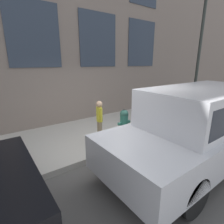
% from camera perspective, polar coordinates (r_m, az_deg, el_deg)
% --- Properties ---
extents(ground_plane, '(80.00, 80.00, 0.00)m').
position_cam_1_polar(ground_plane, '(4.90, 2.27, -13.15)').
color(ground_plane, '#514F4C').
extents(sidewalk, '(2.87, 60.00, 0.15)m').
position_cam_1_polar(sidewalk, '(5.95, -6.36, -7.01)').
color(sidewalk, '#B2ADA3').
rests_on(sidewalk, ground_plane).
extents(fire_hydrant, '(0.33, 0.45, 0.87)m').
position_cam_1_polar(fire_hydrant, '(5.34, 3.93, -3.63)').
color(fire_hydrant, '#2D7260').
rests_on(fire_hydrant, sidewalk).
extents(person, '(0.29, 0.19, 1.18)m').
position_cam_1_polar(person, '(5.07, -4.14, -1.59)').
color(person, '#998466').
rests_on(person, sidewalk).
extents(parked_truck_silver_near, '(1.83, 5.07, 1.84)m').
position_cam_1_polar(parked_truck_silver_near, '(4.63, 27.23, -2.71)').
color(parked_truck_silver_near, black).
rests_on(parked_truck_silver_near, ground_plane).
extents(street_lamp, '(0.36, 0.36, 5.39)m').
position_cam_1_polar(street_lamp, '(8.62, 27.21, 21.74)').
color(street_lamp, '#2D332D').
rests_on(street_lamp, sidewalk).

